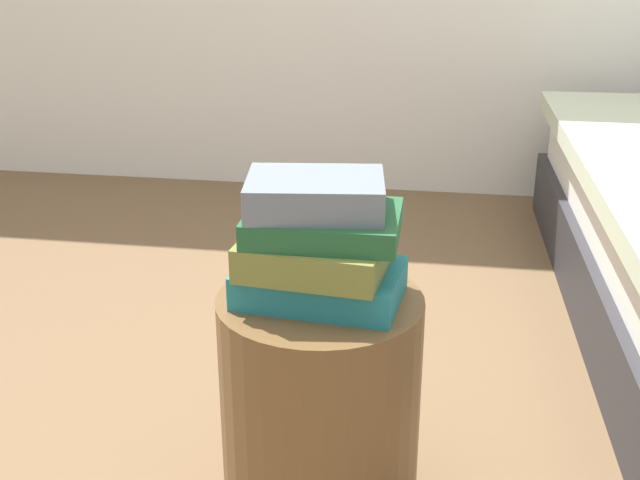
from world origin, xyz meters
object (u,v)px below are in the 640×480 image
side_table (320,407)px  book_forest (324,223)px  book_slate (315,195)px  book_teal (320,282)px  book_olive (315,253)px

side_table → book_forest: bearing=24.5°
side_table → book_slate: 0.42m
book_teal → book_olive: 0.06m
book_olive → book_slate: 0.10m
book_teal → book_slate: size_ratio=1.23×
book_slate → book_teal: bearing=30.6°
book_olive → book_teal: bearing=67.9°
side_table → book_teal: 0.25m
book_olive → book_slate: (-0.00, 0.01, 0.10)m
book_olive → book_forest: (0.01, 0.01, 0.05)m
book_teal → book_slate: (-0.01, -0.01, 0.16)m
side_table → book_olive: bearing=-129.5°
book_slate → side_table: bearing=3.9°
book_olive → side_table: bearing=56.6°
book_forest → book_slate: (-0.01, -0.00, 0.05)m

